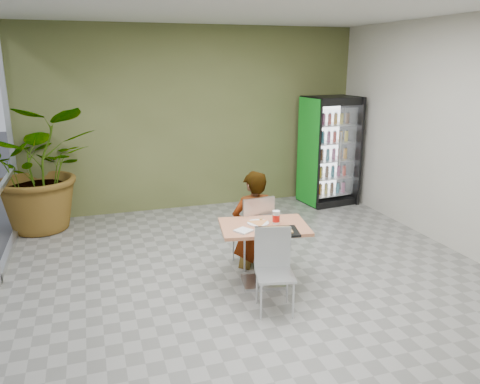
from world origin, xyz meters
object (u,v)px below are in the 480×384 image
Objects in this scene: chair_near at (274,263)px; seated_woman at (253,230)px; beverage_fridge at (329,151)px; dining_table at (264,242)px; potted_plant at (41,168)px; soda_cup at (276,218)px; cafeteria_tray at (278,232)px; chair_far at (255,226)px.

seated_woman is at bearing 94.89° from chair_near.
chair_near is at bearing -132.70° from beverage_fridge.
potted_plant is (-2.61, 2.89, 0.46)m from dining_table.
soda_cup is 0.08× the size of beverage_fridge.
soda_cup is 0.31m from cafeteria_tray.
chair_far is at bearing -41.98° from potted_plant.
seated_woman is 3.59m from potted_plant.
beverage_fridge reaches higher than seated_woman.
cafeteria_tray is (0.05, -0.29, 0.23)m from dining_table.
beverage_fridge reaches higher than chair_near.
chair_near is 0.45× the size of beverage_fridge.
chair_far is 0.80m from cafeteria_tray.
chair_far is 0.09m from seated_woman.
dining_table is at bearing -47.98° from potted_plant.
dining_table is 0.56× the size of beverage_fridge.
dining_table is at bearing 100.38° from cafeteria_tray.
potted_plant is (-2.66, 2.35, 0.50)m from seated_woman.
cafeteria_tray reaches higher than dining_table.
chair_far is 6.07× the size of soda_cup.
soda_cup is at bearing 94.00° from chair_far.
dining_table is 0.37m from cafeteria_tray.
beverage_fridge is at bearing 53.19° from cafeteria_tray.
beverage_fridge is at bearing -1.19° from potted_plant.
cafeteria_tray is 0.23× the size of beverage_fridge.
chair_far is at bearing 93.96° from chair_near.
chair_near is (-0.16, -1.03, -0.04)m from chair_far.
beverage_fridge is at bearing -140.56° from chair_far.
cafeteria_tray is 0.23× the size of potted_plant.
cafeteria_tray is at bearing -133.23° from beverage_fridge.
dining_table is 0.71× the size of seated_woman.
soda_cup is at bearing 78.68° from chair_near.
chair_far is 2.10× the size of cafeteria_tray.
chair_far is at bearing -141.26° from beverage_fridge.
beverage_fridge is (2.45, 3.34, 0.47)m from chair_near.
chair_far reaches higher than dining_table.
soda_cup is (0.15, -0.00, 0.29)m from dining_table.
beverage_fridge is (2.30, 2.25, 0.50)m from seated_woman.
chair_near is at bearing -114.09° from soda_cup.
potted_plant is at bearing 132.02° from dining_table.
potted_plant is (-2.76, 2.89, 0.17)m from soda_cup.
seated_woman is at bearing 84.07° from dining_table.
seated_woman is at bearing -84.48° from chair_far.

